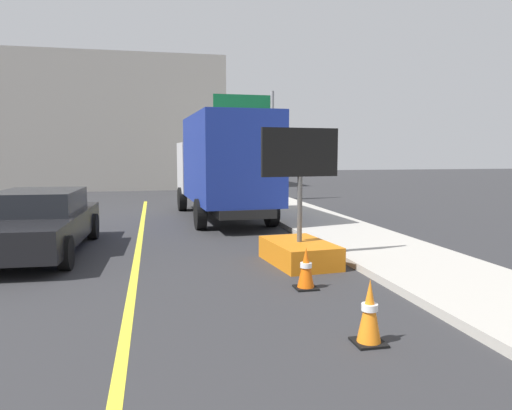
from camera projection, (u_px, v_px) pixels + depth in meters
name	position (u px, v px, depth m)	size (l,w,h in m)	color
lane_center_stripe	(116.00, 396.00, 4.37)	(0.14, 36.00, 0.01)	yellow
arrow_board_trailer	(299.00, 240.00, 9.54)	(1.60, 1.91, 2.70)	orange
box_truck	(223.00, 165.00, 15.83)	(2.72, 7.46, 3.38)	black
pickup_car	(38.00, 222.00, 10.53)	(2.16, 5.14, 1.38)	black
highway_guide_sign	(255.00, 126.00, 21.58)	(2.79, 0.22, 5.00)	gray
far_building_block	(106.00, 125.00, 30.74)	(14.56, 7.59, 7.96)	gray
traffic_cone_mid_lane	(369.00, 312.00, 5.53)	(0.36, 0.36, 0.77)	black
traffic_cone_far_lane	(306.00, 268.00, 7.79)	(0.36, 0.36, 0.69)	black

